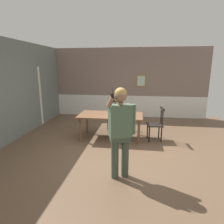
{
  "coord_description": "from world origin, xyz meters",
  "views": [
    {
      "loc": [
        0.4,
        -4.7,
        2.09
      ],
      "look_at": [
        -0.15,
        -0.73,
        1.15
      ],
      "focal_mm": 30.82,
      "sensor_mm": 36.0,
      "label": 1
    }
  ],
  "objects_px": {
    "chair_by_doorway": "(156,124)",
    "person_figure": "(121,127)",
    "dining_table": "(111,117)",
    "chair_near_window": "(114,116)"
  },
  "relations": [
    {
      "from": "chair_near_window",
      "to": "person_figure",
      "type": "relative_size",
      "value": 0.55
    },
    {
      "from": "dining_table",
      "to": "chair_near_window",
      "type": "relative_size",
      "value": 1.93
    },
    {
      "from": "dining_table",
      "to": "chair_by_doorway",
      "type": "height_order",
      "value": "chair_by_doorway"
    },
    {
      "from": "chair_by_doorway",
      "to": "person_figure",
      "type": "relative_size",
      "value": 0.56
    },
    {
      "from": "chair_by_doorway",
      "to": "person_figure",
      "type": "xyz_separation_m",
      "value": [
        -0.83,
        -2.08,
        0.53
      ]
    },
    {
      "from": "chair_near_window",
      "to": "person_figure",
      "type": "xyz_separation_m",
      "value": [
        0.48,
        -2.94,
        0.55
      ]
    },
    {
      "from": "dining_table",
      "to": "person_figure",
      "type": "height_order",
      "value": "person_figure"
    },
    {
      "from": "chair_near_window",
      "to": "person_figure",
      "type": "bearing_deg",
      "value": 102.73
    },
    {
      "from": "chair_by_doorway",
      "to": "person_figure",
      "type": "bearing_deg",
      "value": 152.04
    },
    {
      "from": "chair_near_window",
      "to": "chair_by_doorway",
      "type": "distance_m",
      "value": 1.57
    }
  ]
}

